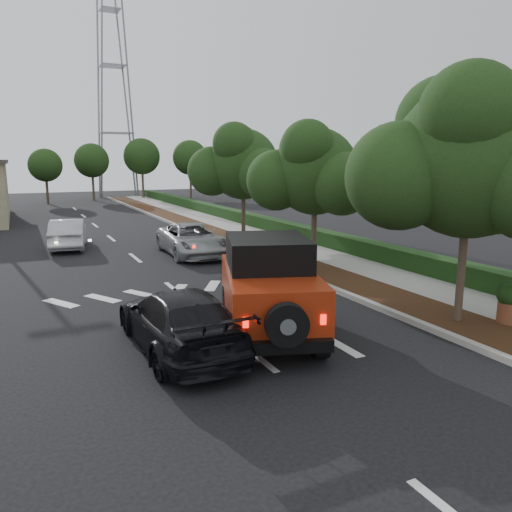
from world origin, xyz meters
TOP-DOWN VIEW (x-y plane):
  - ground at (0.00, 0.00)m, footprint 120.00×120.00m
  - curb at (4.60, 12.00)m, footprint 0.20×70.00m
  - planting_strip at (5.60, 12.00)m, footprint 1.80×70.00m
  - sidewalk at (7.50, 12.00)m, footprint 2.00×70.00m
  - hedge at (8.90, 12.00)m, footprint 0.80×70.00m
  - transmission_tower at (6.00, 48.00)m, footprint 7.00×4.00m
  - street_tree_near at (5.60, -0.50)m, footprint 3.80×3.80m
  - street_tree_mid at (5.60, 6.50)m, footprint 3.20×3.20m
  - street_tree_far at (5.60, 13.00)m, footprint 3.40×3.40m
  - red_jeep at (0.89, 1.06)m, footprint 3.30×4.84m
  - silver_suv_ahead at (2.47, 11.58)m, footprint 2.50×5.10m
  - black_suv_oncoming at (-1.39, 0.91)m, footprint 2.00×4.82m
  - silver_sedan_oncoming at (-2.34, 15.82)m, footprint 2.12×4.47m
  - terracotta_planter at (6.60, -1.19)m, footprint 0.67×0.67m

SIDE VIEW (x-z plane):
  - ground at x=0.00m, z-range 0.00..0.00m
  - transmission_tower at x=6.00m, z-range -14.00..14.00m
  - street_tree_near at x=5.60m, z-range -2.96..2.96m
  - street_tree_mid at x=5.60m, z-range -2.66..2.66m
  - street_tree_far at x=5.60m, z-range -2.81..2.81m
  - planting_strip at x=5.60m, z-range 0.00..0.12m
  - sidewalk at x=7.50m, z-range 0.00..0.12m
  - curb at x=4.60m, z-range 0.00..0.15m
  - hedge at x=8.90m, z-range 0.00..0.80m
  - black_suv_oncoming at x=-1.39m, z-range 0.00..1.39m
  - silver_suv_ahead at x=2.47m, z-range 0.00..1.40m
  - silver_sedan_oncoming at x=-2.34m, z-range 0.00..1.41m
  - terracotta_planter at x=6.60m, z-range 0.20..1.37m
  - red_jeep at x=0.89m, z-range 0.02..2.39m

